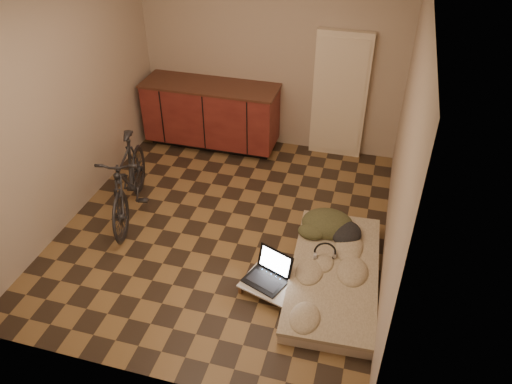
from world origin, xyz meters
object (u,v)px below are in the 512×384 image
(bicycle, at_px, (128,176))
(futon, at_px, (334,275))
(laptop, at_px, (268,275))
(lap_desk, at_px, (277,286))

(bicycle, relative_size, futon, 0.87)
(futon, relative_size, laptop, 3.73)
(futon, distance_m, laptop, 0.66)
(bicycle, relative_size, laptop, 3.24)
(futon, bearing_deg, lap_desk, -151.28)
(bicycle, relative_size, lap_desk, 2.10)
(laptop, bearing_deg, bicycle, 179.89)
(bicycle, xyz_separation_m, lap_desk, (1.91, -0.79, -0.41))
(bicycle, bearing_deg, futon, -26.03)
(lap_desk, bearing_deg, laptop, 164.74)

